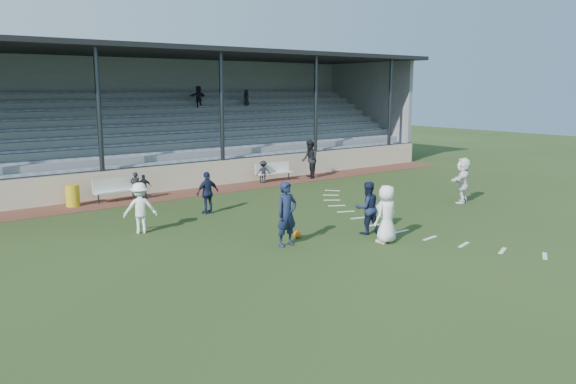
# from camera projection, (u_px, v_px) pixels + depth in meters

# --- Properties ---
(ground) EXTENTS (90.00, 90.00, 0.00)m
(ground) POSITION_uv_depth(u_px,v_px,m) (338.00, 246.00, 17.03)
(ground) COLOR #253716
(ground) RESTS_ON ground
(cinder_track) EXTENTS (34.00, 2.00, 0.02)m
(cinder_track) POSITION_uv_depth(u_px,v_px,m) (179.00, 194.00, 25.19)
(cinder_track) COLOR #532C21
(cinder_track) RESTS_ON ground
(retaining_wall) EXTENTS (34.00, 0.18, 1.20)m
(retaining_wall) POSITION_uv_depth(u_px,v_px,m) (168.00, 178.00, 25.90)
(retaining_wall) COLOR beige
(retaining_wall) RESTS_ON ground
(bench_left) EXTENTS (2.02, 0.60, 0.95)m
(bench_left) POSITION_uv_depth(u_px,v_px,m) (116.00, 188.00, 23.64)
(bench_left) COLOR beige
(bench_left) RESTS_ON cinder_track
(bench_right) EXTENTS (2.03, 0.62, 0.95)m
(bench_right) POSITION_uv_depth(u_px,v_px,m) (273.00, 170.00, 28.59)
(bench_right) COLOR beige
(bench_right) RESTS_ON cinder_track
(trash_bin) EXTENTS (0.54, 0.54, 0.87)m
(trash_bin) POSITION_uv_depth(u_px,v_px,m) (73.00, 196.00, 22.57)
(trash_bin) COLOR gold
(trash_bin) RESTS_ON cinder_track
(football) EXTENTS (0.24, 0.24, 0.24)m
(football) POSITION_uv_depth(u_px,v_px,m) (297.00, 234.00, 17.91)
(football) COLOR #D7590C
(football) RESTS_ON ground
(player_white_lead) EXTENTS (0.94, 0.66, 1.80)m
(player_white_lead) POSITION_uv_depth(u_px,v_px,m) (386.00, 214.00, 17.26)
(player_white_lead) COLOR white
(player_white_lead) RESTS_ON ground
(player_navy_lead) EXTENTS (0.74, 0.50, 1.98)m
(player_navy_lead) POSITION_uv_depth(u_px,v_px,m) (287.00, 214.00, 16.87)
(player_navy_lead) COLOR #151D3B
(player_navy_lead) RESTS_ON ground
(player_navy_mid) EXTENTS (0.98, 0.84, 1.73)m
(player_navy_mid) POSITION_uv_depth(u_px,v_px,m) (367.00, 208.00, 18.33)
(player_navy_mid) COLOR #151D3B
(player_navy_mid) RESTS_ON ground
(player_white_wing) EXTENTS (1.23, 0.94, 1.68)m
(player_white_wing) POSITION_uv_depth(u_px,v_px,m) (140.00, 208.00, 18.41)
(player_white_wing) COLOR white
(player_white_wing) RESTS_ON ground
(player_navy_wing) EXTENTS (0.97, 0.45, 1.61)m
(player_navy_wing) POSITION_uv_depth(u_px,v_px,m) (208.00, 193.00, 21.29)
(player_navy_wing) COLOR #151D3B
(player_navy_wing) RESTS_ON ground
(player_white_back) EXTENTS (1.84, 1.15, 1.89)m
(player_white_back) POSITION_uv_depth(u_px,v_px,m) (463.00, 180.00, 23.29)
(player_white_back) COLOR white
(player_white_back) RESTS_ON ground
(official) EXTENTS (1.10, 1.20, 2.00)m
(official) POSITION_uv_depth(u_px,v_px,m) (310.00, 159.00, 29.46)
(official) COLOR black
(official) RESTS_ON cinder_track
(sub_left_near) EXTENTS (0.50, 0.41, 1.19)m
(sub_left_near) POSITION_uv_depth(u_px,v_px,m) (136.00, 186.00, 23.89)
(sub_left_near) COLOR black
(sub_left_near) RESTS_ON cinder_track
(sub_left_far) EXTENTS (0.67, 0.48, 1.05)m
(sub_left_far) POSITION_uv_depth(u_px,v_px,m) (144.00, 187.00, 24.04)
(sub_left_far) COLOR black
(sub_left_far) RESTS_ON cinder_track
(sub_right) EXTENTS (0.83, 0.68, 1.13)m
(sub_right) POSITION_uv_depth(u_px,v_px,m) (263.00, 172.00, 28.05)
(sub_right) COLOR black
(sub_right) RESTS_ON cinder_track
(grandstand) EXTENTS (34.60, 9.00, 6.61)m
(grandstand) POSITION_uv_depth(u_px,v_px,m) (127.00, 137.00, 29.28)
(grandstand) COLOR gray
(grandstand) RESTS_ON ground
(penalty_arc) EXTENTS (3.89, 14.63, 0.01)m
(penalty_arc) POSITION_uv_depth(u_px,v_px,m) (426.00, 226.00, 19.50)
(penalty_arc) COLOR silver
(penalty_arc) RESTS_ON ground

